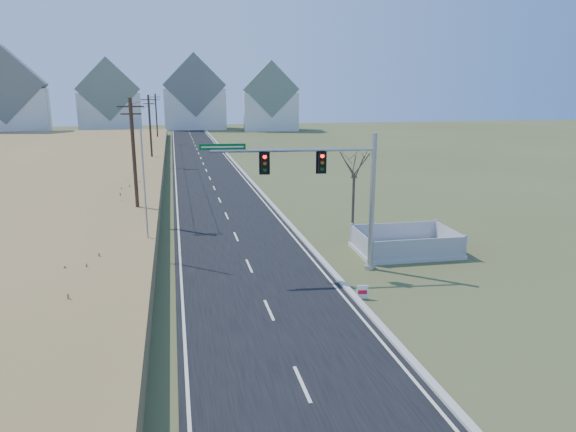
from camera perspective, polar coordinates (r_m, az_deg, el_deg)
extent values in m
plane|color=#474D25|center=(24.80, -2.98, -8.67)|extent=(260.00, 260.00, 0.00)
cube|color=black|center=(73.33, -9.58, 6.15)|extent=(8.00, 180.00, 0.06)
cube|color=#B2AFA8|center=(73.65, -6.34, 6.34)|extent=(0.30, 180.00, 0.18)
cylinder|color=#422D1E|center=(38.05, -16.69, 5.68)|extent=(0.26, 0.26, 9.00)
cube|color=#422D1E|center=(37.74, -17.11, 11.55)|extent=(1.80, 0.10, 0.10)
cube|color=#422D1E|center=(37.76, -17.05, 10.79)|extent=(1.40, 0.10, 0.10)
cylinder|color=#422D1E|center=(67.86, -15.04, 9.08)|extent=(0.26, 0.26, 9.00)
cube|color=#422D1E|center=(67.69, -15.25, 12.36)|extent=(1.80, 0.10, 0.10)
cube|color=#422D1E|center=(67.70, -15.23, 11.94)|extent=(1.40, 0.10, 0.10)
cylinder|color=#422D1E|center=(97.79, -14.40, 10.40)|extent=(0.26, 0.26, 9.00)
cube|color=#422D1E|center=(97.67, -14.53, 12.68)|extent=(1.80, 0.10, 0.10)
cube|color=#422D1E|center=(97.68, -14.52, 12.38)|extent=(1.40, 0.10, 0.10)
cube|color=silver|center=(127.40, -28.62, 10.08)|extent=(17.38, 13.12, 10.00)
cube|color=slate|center=(127.33, -28.93, 12.71)|extent=(17.69, 13.38, 16.29)
cube|color=silver|center=(131.50, -19.12, 10.82)|extent=(14.66, 10.95, 9.00)
cube|color=slate|center=(131.41, -19.31, 13.17)|extent=(14.93, 11.17, 14.26)
cube|color=silver|center=(134.82, -10.32, 11.61)|extent=(15.00, 10.00, 10.00)
cube|color=slate|center=(134.76, -10.43, 14.11)|extent=(15.27, 10.20, 15.27)
cube|color=silver|center=(128.93, -1.97, 11.51)|extent=(13.87, 10.31, 9.00)
cube|color=slate|center=(128.83, -1.99, 13.91)|extent=(14.12, 10.51, 13.24)
cylinder|color=#9EA0A5|center=(28.46, 9.04, -5.60)|extent=(0.63, 0.63, 0.21)
cylinder|color=#9EA0A5|center=(27.50, 9.32, 1.44)|extent=(0.27, 0.27, 7.35)
cylinder|color=#9EA0A5|center=(26.26, 0.60, 7.32)|extent=(8.36, 1.15, 0.17)
cube|color=black|center=(26.54, 3.77, 5.99)|extent=(0.37, 0.32, 1.05)
cube|color=black|center=(26.21, -2.61, 5.91)|extent=(0.37, 0.32, 1.05)
cube|color=#04561C|center=(26.08, -7.28, 7.63)|extent=(2.30, 0.31, 0.32)
cube|color=#B7B5AD|center=(31.72, 12.89, -3.74)|extent=(6.07, 4.26, 0.22)
cube|color=#9D9DA1|center=(29.90, 14.35, -3.55)|extent=(5.62, 0.29, 1.12)
cube|color=#9D9DA1|center=(33.19, 11.69, -1.69)|extent=(5.62, 0.29, 1.12)
cube|color=#9D9DA1|center=(30.55, 8.10, -2.88)|extent=(0.22, 3.75, 1.12)
cube|color=#9D9DA1|center=(32.73, 17.48, -2.26)|extent=(0.22, 3.75, 1.12)
cube|color=white|center=(24.35, 8.26, -8.35)|extent=(0.53, 0.15, 0.65)
cube|color=red|center=(24.33, 8.28, -8.38)|extent=(0.42, 0.10, 0.19)
cylinder|color=#B7B5AD|center=(30.70, -15.16, -4.54)|extent=(0.34, 0.34, 0.15)
cylinder|color=#9EA0A5|center=(29.78, -15.60, 2.25)|extent=(0.09, 0.09, 7.56)
cylinder|color=#4C3F33|center=(34.98, 7.25, 1.28)|extent=(0.18, 0.18, 3.94)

